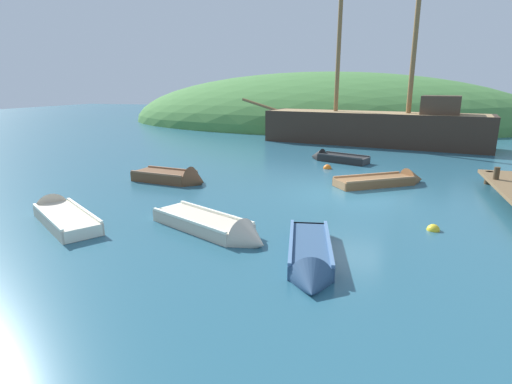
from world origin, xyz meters
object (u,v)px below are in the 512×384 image
at_px(rowboat_center, 175,179).
at_px(rowboat_far, 217,229).
at_px(rowboat_portside, 335,159).
at_px(rowboat_outer_right, 387,182).
at_px(rowboat_outer_left, 310,259).
at_px(rowboat_near_dock, 61,216).
at_px(sailing_ship, 375,132).
at_px(buoy_orange, 327,169).
at_px(buoy_yellow, 433,230).

distance_m(rowboat_center, rowboat_far, 6.34).
height_order(rowboat_center, rowboat_portside, rowboat_center).
bearing_deg(rowboat_portside, rowboat_center, 71.60).
height_order(rowboat_portside, rowboat_outer_right, rowboat_outer_right).
relative_size(rowboat_outer_left, rowboat_near_dock, 0.97).
distance_m(rowboat_outer_left, rowboat_portside, 12.93).
relative_size(rowboat_portside, rowboat_outer_right, 0.88).
relative_size(sailing_ship, rowboat_far, 4.34).
relative_size(sailing_ship, rowboat_near_dock, 4.57).
relative_size(rowboat_far, rowboat_near_dock, 1.05).
bearing_deg(rowboat_outer_left, sailing_ship, 166.58).
bearing_deg(buoy_orange, sailing_ship, 78.82).
relative_size(rowboat_center, buoy_yellow, 9.46).
height_order(sailing_ship, rowboat_center, sailing_ship).
height_order(rowboat_far, buoy_orange, rowboat_far).
bearing_deg(rowboat_outer_left, rowboat_portside, 173.12).
bearing_deg(buoy_yellow, rowboat_outer_right, 103.43).
relative_size(rowboat_outer_left, buoy_yellow, 10.45).
height_order(rowboat_portside, rowboat_far, rowboat_far).
bearing_deg(rowboat_center, rowboat_outer_right, 21.66).
distance_m(rowboat_center, rowboat_near_dock, 5.39).
height_order(rowboat_far, rowboat_near_dock, rowboat_far).
height_order(rowboat_outer_right, buoy_orange, rowboat_outer_right).
relative_size(buoy_yellow, buoy_orange, 0.87).
bearing_deg(rowboat_outer_left, buoy_yellow, 126.70).
height_order(rowboat_far, rowboat_outer_right, rowboat_far).
bearing_deg(buoy_yellow, rowboat_center, 162.69).
bearing_deg(rowboat_center, rowboat_near_dock, -92.30).
height_order(sailing_ship, rowboat_far, sailing_ship).
distance_m(rowboat_center, rowboat_outer_right, 8.56).
xyz_separation_m(rowboat_outer_left, rowboat_far, (-2.73, 1.16, 0.01)).
bearing_deg(buoy_orange, rowboat_portside, 87.44).
bearing_deg(rowboat_outer_right, buoy_yellow, -112.56).
bearing_deg(sailing_ship, buoy_orange, 87.63).
height_order(sailing_ship, rowboat_outer_right, sailing_ship).
height_order(rowboat_outer_left, rowboat_outer_right, rowboat_outer_right).
bearing_deg(rowboat_center, rowboat_outer_left, -35.87).
relative_size(rowboat_far, buoy_orange, 9.82).
relative_size(sailing_ship, buoy_yellow, 49.27).
height_order(rowboat_outer_left, rowboat_portside, rowboat_portside).
height_order(rowboat_outer_left, buoy_yellow, rowboat_outer_left).
bearing_deg(rowboat_center, sailing_ship, 68.55).
xyz_separation_m(rowboat_center, rowboat_portside, (5.64, 6.77, -0.02)).
bearing_deg(sailing_ship, rowboat_near_dock, 75.65).
height_order(sailing_ship, rowboat_outer_left, sailing_ship).
xyz_separation_m(rowboat_center, buoy_orange, (5.55, 4.69, -0.14)).
bearing_deg(buoy_yellow, buoy_orange, 117.32).
relative_size(sailing_ship, rowboat_center, 5.21).
bearing_deg(rowboat_near_dock, buoy_orange, -90.03).
xyz_separation_m(sailing_ship, rowboat_outer_left, (-0.67, -19.92, -0.75)).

